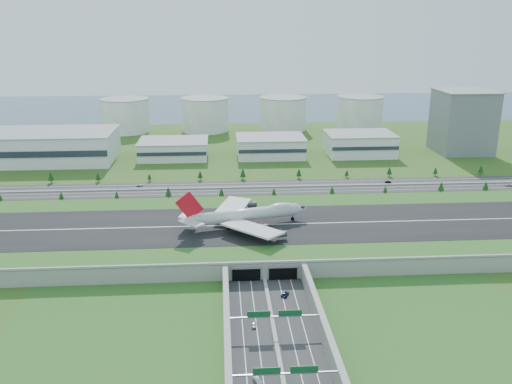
{
  "coord_description": "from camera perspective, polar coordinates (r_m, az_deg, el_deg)",
  "views": [
    {
      "loc": [
        -19.35,
        -276.31,
        114.95
      ],
      "look_at": [
        1.75,
        35.0,
        15.89
      ],
      "focal_mm": 38.0,
      "sensor_mm": 36.0,
      "label": 1
    }
  ],
  "objects": [
    {
      "name": "underpass_road",
      "position": [
        210.0,
        2.07,
        -14.48
      ],
      "size": [
        38.8,
        120.4,
        8.0
      ],
      "color": "#28282B",
      "rests_on": "ground"
    },
    {
      "name": "hangar_mid_a",
      "position": [
        480.25,
        -8.66,
        4.48
      ],
      "size": [
        58.0,
        42.0,
        15.0
      ],
      "primitive_type": "cube",
      "color": "silver",
      "rests_on": "ground"
    },
    {
      "name": "fuel_tank_c",
      "position": [
        598.39,
        2.86,
        8.22
      ],
      "size": [
        50.0,
        50.0,
        35.0
      ],
      "primitive_type": "cylinder",
      "color": "silver",
      "rests_on": "ground"
    },
    {
      "name": "fuel_tank_b",
      "position": [
        594.56,
        -5.39,
        8.1
      ],
      "size": [
        50.0,
        50.0,
        35.0
      ],
      "primitive_type": "cylinder",
      "color": "silver",
      "rests_on": "ground"
    },
    {
      "name": "car_5",
      "position": [
        412.49,
        13.72,
        1.05
      ],
      "size": [
        4.92,
        2.56,
        1.54
      ],
      "primitive_type": "imported",
      "rotation": [
        0.0,
        0.0,
        -1.78
      ],
      "color": "black",
      "rests_on": "ground"
    },
    {
      "name": "office_tower",
      "position": [
        527.16,
        20.93,
        6.91
      ],
      "size": [
        46.0,
        46.0,
        55.0
      ],
      "primitive_type": "cube",
      "color": "slate",
      "rests_on": "ground"
    },
    {
      "name": "hangar_west",
      "position": [
        495.98,
        -21.53,
        4.46
      ],
      "size": [
        120.0,
        60.0,
        25.0
      ],
      "primitive_type": "cube",
      "color": "silver",
      "rests_on": "ground"
    },
    {
      "name": "boeing_747",
      "position": [
        293.51,
        -1.19,
        -2.4
      ],
      "size": [
        72.98,
        68.13,
        23.01
      ],
      "rotation": [
        0.0,
        0.0,
        0.25
      ],
      "color": "silver",
      "rests_on": "airfield_deck"
    },
    {
      "name": "north_expressway",
      "position": [
        389.16,
        -0.85,
        0.44
      ],
      "size": [
        560.0,
        36.0,
        0.12
      ],
      "primitive_type": "cube",
      "color": "#28282B",
      "rests_on": "ground"
    },
    {
      "name": "ground",
      "position": [
        299.89,
        0.12,
        -4.93
      ],
      "size": [
        1200.0,
        1200.0,
        0.0
      ],
      "primitive_type": "plane",
      "color": "#2C4F18",
      "rests_on": "ground"
    },
    {
      "name": "car_0",
      "position": [
        218.9,
        -0.21,
        -13.8
      ],
      "size": [
        2.24,
        4.55,
        1.49
      ],
      "primitive_type": "imported",
      "rotation": [
        0.0,
        0.0,
        -0.11
      ],
      "color": "silver",
      "rests_on": "ground"
    },
    {
      "name": "fuel_tank_d",
      "position": [
        614.07,
        10.84,
        8.17
      ],
      "size": [
        50.0,
        50.0,
        35.0
      ],
      "primitive_type": "cylinder",
      "color": "silver",
      "rests_on": "ground"
    },
    {
      "name": "airfield_deck",
      "position": [
        298.26,
        0.12,
        -4.2
      ],
      "size": [
        520.0,
        100.0,
        9.2
      ],
      "color": "gray",
      "rests_on": "ground"
    },
    {
      "name": "sign_gantry_near",
      "position": [
        211.88,
        1.96,
        -13.04
      ],
      "size": [
        38.7,
        0.7,
        9.8
      ],
      "color": "gray",
      "rests_on": "ground"
    },
    {
      "name": "sign_gantry_far",
      "position": [
        182.84,
        3.11,
        -18.62
      ],
      "size": [
        38.7,
        0.7,
        9.8
      ],
      "color": "gray",
      "rests_on": "ground"
    },
    {
      "name": "car_6",
      "position": [
        434.36,
        25.09,
        0.69
      ],
      "size": [
        6.3,
        3.7,
        1.65
      ],
      "primitive_type": "imported",
      "rotation": [
        0.0,
        0.0,
        1.74
      ],
      "color": "silver",
      "rests_on": "ground"
    },
    {
      "name": "tree_row",
      "position": [
        390.34,
        0.4,
        1.19
      ],
      "size": [
        504.65,
        48.46,
        7.98
      ],
      "color": "#3D2819",
      "rests_on": "ground"
    },
    {
      "name": "fuel_tank_a",
      "position": [
        602.82,
        -13.56,
        7.82
      ],
      "size": [
        50.0,
        50.0,
        35.0
      ],
      "primitive_type": "cylinder",
      "color": "silver",
      "rests_on": "ground"
    },
    {
      "name": "car_2",
      "position": [
        241.06,
        3.08,
        -10.66
      ],
      "size": [
        4.37,
        5.84,
        1.47
      ],
      "primitive_type": "imported",
      "rotation": [
        0.0,
        0.0,
        2.73
      ],
      "color": "#0B0F39",
      "rests_on": "ground"
    },
    {
      "name": "hangar_mid_b",
      "position": [
        480.36,
        1.52,
        4.8
      ],
      "size": [
        58.0,
        42.0,
        17.0
      ],
      "primitive_type": "cube",
      "color": "silver",
      "rests_on": "ground"
    },
    {
      "name": "car_7",
      "position": [
        401.6,
        -12.19,
        0.7
      ],
      "size": [
        5.3,
        2.21,
        1.53
      ],
      "primitive_type": "imported",
      "rotation": [
        0.0,
        0.0,
        -1.56
      ],
      "color": "white",
      "rests_on": "ground"
    },
    {
      "name": "bay_water",
      "position": [
        765.24,
        -2.41,
        8.96
      ],
      "size": [
        1200.0,
        260.0,
        0.06
      ],
      "primitive_type": "cube",
      "color": "#364D68",
      "rests_on": "ground"
    },
    {
      "name": "car_1",
      "position": [
        190.48,
        0.14,
        -19.19
      ],
      "size": [
        3.18,
        4.64,
        1.45
      ],
      "primitive_type": "imported",
      "rotation": [
        0.0,
        0.0,
        0.42
      ],
      "color": "silver",
      "rests_on": "ground"
    },
    {
      "name": "hangar_mid_c",
      "position": [
        493.99,
        10.84,
        4.97
      ],
      "size": [
        58.0,
        42.0,
        19.0
      ],
      "primitive_type": "cube",
      "color": "silver",
      "rests_on": "ground"
    }
  ]
}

